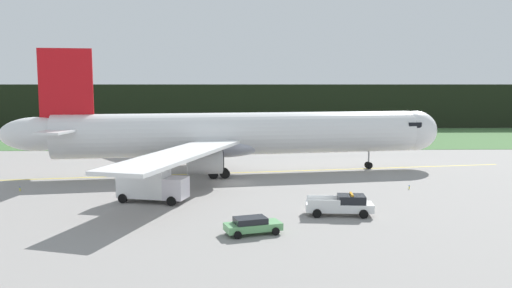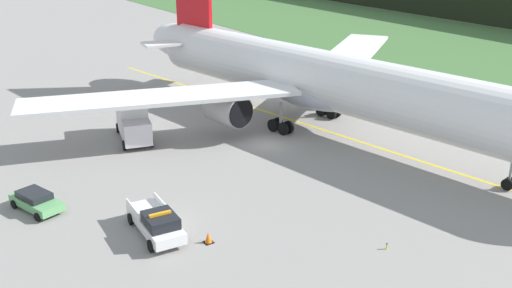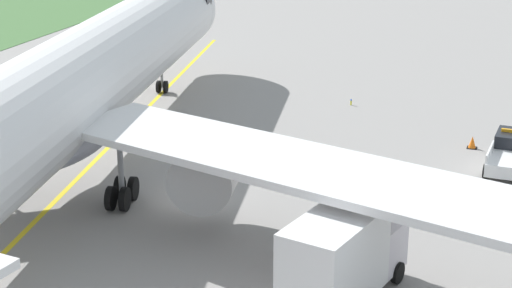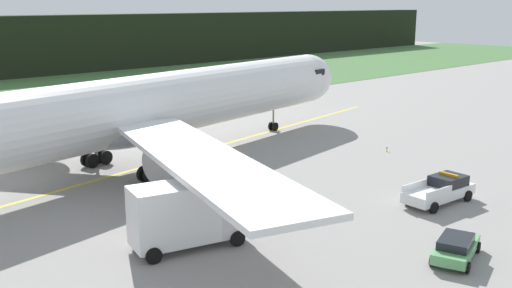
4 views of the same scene
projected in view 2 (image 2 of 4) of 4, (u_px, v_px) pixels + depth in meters
ground at (265, 144)px, 52.31m from camera, size 320.00×320.00×0.00m
taxiway_centerline_main at (330, 132)px, 55.33m from camera, size 71.97×12.28×0.01m
airliner at (327, 81)px, 54.09m from camera, size 55.49×49.98×15.46m
ops_pickup_truck at (157, 222)px, 36.78m from camera, size 5.91×2.66×1.94m
catering_truck at (133, 119)px, 52.98m from camera, size 6.99×4.03×3.91m
staff_car at (36, 200)px, 40.13m from camera, size 4.60×2.98×1.30m
apron_cone at (208, 237)px, 36.06m from camera, size 0.58×0.58×0.73m
taxiway_edge_light_east at (387, 246)px, 35.38m from camera, size 0.12×0.12×0.43m
taxiway_edge_light_west at (128, 92)px, 67.82m from camera, size 0.12×0.12×0.48m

